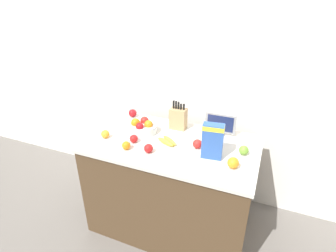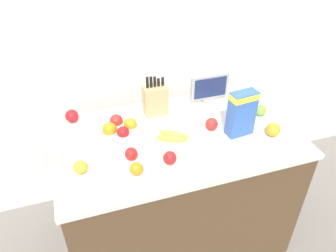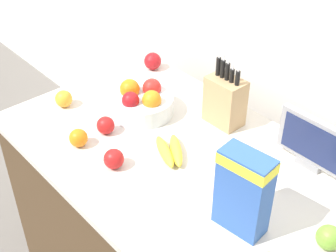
% 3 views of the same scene
% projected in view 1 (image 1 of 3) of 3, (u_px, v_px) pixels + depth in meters
% --- Properties ---
extents(ground_plane, '(14.00, 14.00, 0.00)m').
position_uv_depth(ground_plane, '(172.00, 221.00, 2.63)').
color(ground_plane, slate).
extents(wall_back, '(9.00, 0.06, 2.60)m').
position_uv_depth(wall_back, '(197.00, 79.00, 2.59)').
color(wall_back, silver).
rests_on(wall_back, ground_plane).
extents(counter, '(1.44, 0.85, 0.91)m').
position_uv_depth(counter, '(172.00, 185.00, 2.43)').
color(counter, '#4C3823').
rests_on(counter, ground_plane).
extents(knife_block, '(0.15, 0.10, 0.30)m').
position_uv_depth(knife_block, '(178.00, 118.00, 2.43)').
color(knife_block, tan).
rests_on(knife_block, counter).
extents(small_monitor, '(0.27, 0.03, 0.20)m').
position_uv_depth(small_monitor, '(220.00, 124.00, 2.31)').
color(small_monitor, gray).
rests_on(small_monitor, counter).
extents(cereal_box, '(0.17, 0.10, 0.28)m').
position_uv_depth(cereal_box, '(213.00, 140.00, 1.96)').
color(cereal_box, '#2D56A8').
rests_on(cereal_box, counter).
extents(fruit_bowl, '(0.26, 0.26, 0.13)m').
position_uv_depth(fruit_bowl, '(142.00, 127.00, 2.37)').
color(fruit_bowl, silver).
rests_on(fruit_bowl, counter).
extents(banana_bunch, '(0.20, 0.16, 0.04)m').
position_uv_depth(banana_bunch, '(168.00, 141.00, 2.21)').
color(banana_bunch, yellow).
rests_on(banana_bunch, counter).
extents(apple_front, '(0.08, 0.08, 0.08)m').
position_uv_depth(apple_front, '(244.00, 150.00, 2.04)').
color(apple_front, '#6B9E33').
rests_on(apple_front, counter).
extents(apple_rightmost, '(0.07, 0.07, 0.07)m').
position_uv_depth(apple_rightmost, '(148.00, 148.00, 2.07)').
color(apple_rightmost, red).
rests_on(apple_rightmost, counter).
extents(apple_leftmost, '(0.07, 0.07, 0.07)m').
position_uv_depth(apple_leftmost, '(134.00, 139.00, 2.21)').
color(apple_leftmost, red).
rests_on(apple_leftmost, counter).
extents(apple_rear, '(0.08, 0.08, 0.08)m').
position_uv_depth(apple_rear, '(133.00, 113.00, 2.69)').
color(apple_rear, '#A31419').
rests_on(apple_rear, counter).
extents(apple_by_knife_block, '(0.08, 0.08, 0.08)m').
position_uv_depth(apple_by_knife_block, '(197.00, 144.00, 2.13)').
color(apple_by_knife_block, red).
rests_on(apple_by_knife_block, counter).
extents(orange_front_right, '(0.07, 0.07, 0.07)m').
position_uv_depth(orange_front_right, '(126.00, 146.00, 2.11)').
color(orange_front_right, orange).
rests_on(orange_front_right, counter).
extents(orange_back_center, '(0.08, 0.08, 0.08)m').
position_uv_depth(orange_back_center, '(233.00, 163.00, 1.88)').
color(orange_back_center, orange).
rests_on(orange_back_center, counter).
extents(orange_near_bowl, '(0.07, 0.07, 0.07)m').
position_uv_depth(orange_near_bowl, '(105.00, 134.00, 2.29)').
color(orange_near_bowl, orange).
rests_on(orange_near_bowl, counter).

